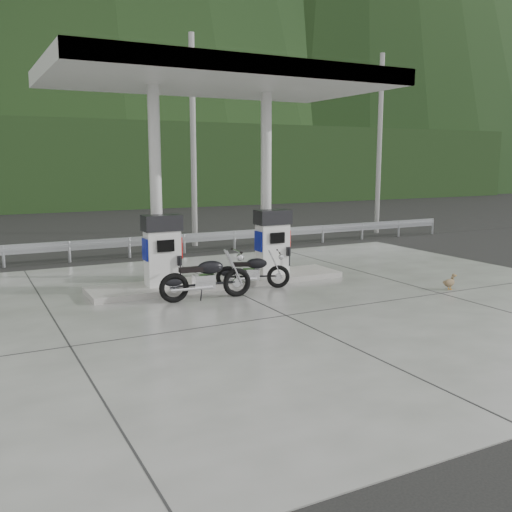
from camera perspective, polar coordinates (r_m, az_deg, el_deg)
name	(u,v)px	position (r m, az deg, el deg)	size (l,w,h in m)	color
ground	(264,306)	(13.21, 0.84, -5.02)	(160.00, 160.00, 0.00)	black
forecourt_apron	(264,306)	(13.21, 0.84, -4.98)	(18.00, 14.00, 0.02)	slate
pump_island	(221,282)	(15.38, -3.57, -2.59)	(7.00, 1.40, 0.15)	gray
gas_pump_left	(162,250)	(14.64, -9.34, 0.57)	(0.95, 0.55, 1.80)	white
gas_pump_right	(273,242)	(15.91, 1.68, 1.40)	(0.95, 0.55, 1.80)	white
canopy_column_left	(156,186)	(14.86, -10.00, 6.89)	(0.30, 0.30, 5.00)	silver
canopy_column_right	(266,184)	(16.11, 1.01, 7.22)	(0.30, 0.30, 5.00)	silver
canopy_roof	(218,79)	(15.17, -3.78, 17.28)	(8.50, 5.00, 0.40)	silver
guardrail	(157,235)	(20.36, -9.86, 2.04)	(26.00, 0.16, 1.42)	#A1A4A9
road	(131,243)	(23.79, -12.37, 1.31)	(60.00, 7.00, 0.01)	black
utility_pole_b	(193,142)	(22.28, -6.30, 11.24)	(0.22, 0.22, 8.00)	gray
utility_pole_c	(379,145)	(26.88, 12.24, 10.78)	(0.22, 0.22, 8.00)	gray
tree_band	(57,165)	(41.71, -19.25, 8.58)	(80.00, 6.00, 6.00)	black
forested_hills	(19,189)	(71.60, -22.63, 6.17)	(100.00, 40.00, 140.00)	black
motorcycle_left	(253,272)	(14.85, -0.30, -1.61)	(1.80, 0.57, 0.85)	black
motorcycle_right	(206,279)	(13.69, -5.02, -2.28)	(2.14, 0.68, 1.01)	black
duck	(449,283)	(15.56, 18.77, -2.58)	(0.47, 0.13, 0.34)	brown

